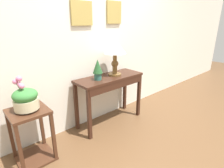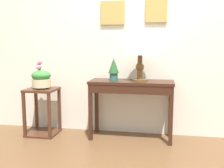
# 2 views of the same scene
# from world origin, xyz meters

# --- Properties ---
(ground_plane) EXTENTS (12.00, 12.00, 0.01)m
(ground_plane) POSITION_xyz_m (0.00, 0.00, -0.00)
(ground_plane) COLOR brown
(back_wall_with_art) EXTENTS (9.00, 0.13, 2.80)m
(back_wall_with_art) POSITION_xyz_m (-0.00, 1.33, 1.40)
(back_wall_with_art) COLOR silver
(back_wall_with_art) RESTS_ON ground
(console_table) EXTENTS (1.04, 0.39, 0.75)m
(console_table) POSITION_xyz_m (-0.07, 1.03, 0.63)
(console_table) COLOR #381E14
(console_table) RESTS_ON ground
(table_lamp) EXTENTS (0.32, 0.32, 0.53)m
(table_lamp) POSITION_xyz_m (0.03, 1.05, 1.13)
(table_lamp) COLOR brown
(table_lamp) RESTS_ON console_table
(potted_plant_on_console) EXTENTS (0.13, 0.13, 0.28)m
(potted_plant_on_console) POSITION_xyz_m (-0.29, 1.04, 0.90)
(potted_plant_on_console) COLOR #2D665B
(potted_plant_on_console) RESTS_ON console_table
(pedestal_stand_left) EXTENTS (0.39, 0.39, 0.62)m
(pedestal_stand_left) POSITION_xyz_m (-1.25, 1.00, 0.31)
(pedestal_stand_left) COLOR #472819
(pedestal_stand_left) RESTS_ON ground
(planter_bowl_wide) EXTENTS (0.25, 0.25, 0.37)m
(planter_bowl_wide) POSITION_xyz_m (-1.25, 1.00, 0.76)
(planter_bowl_wide) COLOR beige
(planter_bowl_wide) RESTS_ON pedestal_stand_left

